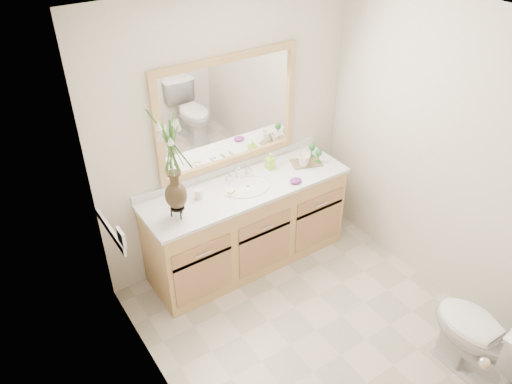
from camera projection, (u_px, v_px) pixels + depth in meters
floor at (316, 330)px, 4.00m from camera, size 2.60×2.60×0.00m
ceiling at (347, 27)px, 2.64m from camera, size 2.40×2.60×0.02m
wall_back at (228, 134)px, 4.21m from camera, size 2.40×0.02×2.40m
wall_front at (503, 341)px, 2.43m from camera, size 2.40×0.02×2.40m
wall_left at (164, 281)px, 2.77m from camera, size 0.02×2.60×2.40m
wall_right at (447, 159)px, 3.87m from camera, size 0.02×2.60×2.40m
vanity at (247, 226)px, 4.47m from camera, size 1.80×0.55×0.80m
counter at (247, 187)px, 4.23m from camera, size 1.84×0.57×0.03m
sink at (248, 192)px, 4.24m from camera, size 0.38×0.34×0.23m
mirror at (229, 113)px, 4.08m from camera, size 1.32×0.04×0.97m
switch_plate at (121, 237)px, 3.42m from camera, size 0.02×0.12×0.12m
toilet at (482, 338)px, 3.48m from camera, size 0.42×0.75×0.74m
flower_vase at (171, 154)px, 3.56m from camera, size 0.20×0.20×0.82m
tumbler at (199, 194)px, 4.05m from camera, size 0.06×0.06×0.08m
soap_dish at (231, 193)px, 4.12m from camera, size 0.10×0.10×0.03m
soap_bottle at (270, 161)px, 4.42m from camera, size 0.07×0.07×0.14m
purple_dish at (296, 181)px, 4.25m from camera, size 0.13×0.11×0.04m
tray at (306, 163)px, 4.53m from camera, size 0.31×0.26×0.01m
mug_left at (304, 160)px, 4.44m from camera, size 0.14×0.14×0.11m
mug_right at (303, 156)px, 4.52m from camera, size 0.12×0.12×0.09m
goblet_front at (319, 153)px, 4.47m from camera, size 0.06×0.06×0.13m
goblet_back at (312, 148)px, 4.56m from camera, size 0.06×0.06×0.13m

